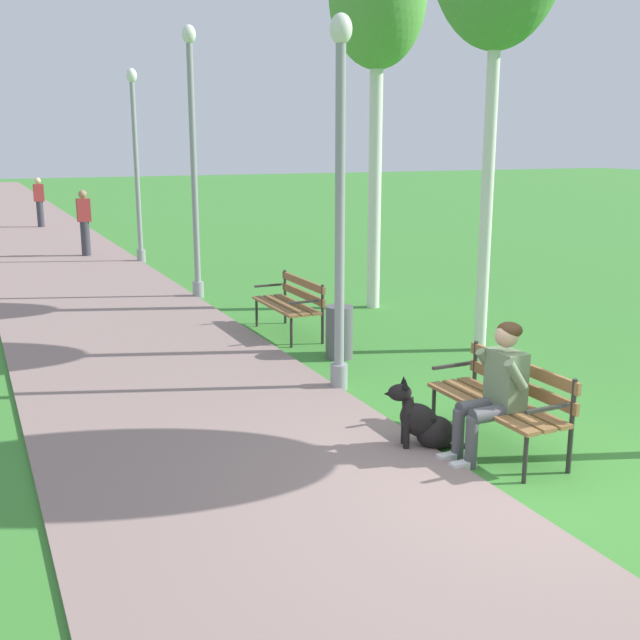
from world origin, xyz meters
The scene contains 13 objects.
ground_plane centered at (0.00, 0.00, 0.00)m, with size 120.00×120.00×0.00m, color #3D8433.
paved_path centered at (-1.90, 24.00, 0.02)m, with size 3.42×60.00×0.04m, color gray.
park_bench_near centered at (0.42, 0.74, 0.51)m, with size 0.55×1.50×0.85m.
park_bench_mid centered at (0.34, 5.56, 0.51)m, with size 0.55×1.50×0.85m.
person_seated_on_near_bench centered at (0.21, 0.60, 0.68)m, with size 0.74×0.49×1.25m.
dog_black centered at (-0.25, 1.02, 0.26)m, with size 0.80×0.44×0.71m.
lamp_post_near centered at (-0.17, 2.95, 2.12)m, with size 0.24×0.24×4.10m.
lamp_post_mid centered at (-0.15, 8.81, 2.45)m, with size 0.24×0.24×4.74m.
lamp_post_far centered at (-0.18, 13.51, 2.28)m, with size 0.24×0.24×4.41m.
birch_tree_third centered at (2.36, 6.74, 4.95)m, with size 1.58×1.50×6.19m.
litter_bin centered at (0.41, 4.12, 0.35)m, with size 0.36×0.36×0.70m, color #515156.
pedestrian_distant centered at (-1.24, 14.93, 0.84)m, with size 0.32×0.22×1.65m.
pedestrian_further_distant centered at (-1.60, 22.35, 0.84)m, with size 0.32×0.22×1.65m.
Camera 1 is at (-3.94, -4.61, 2.79)m, focal length 42.90 mm.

